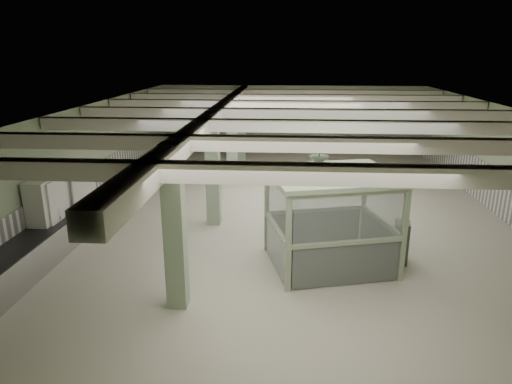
# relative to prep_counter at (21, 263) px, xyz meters

# --- Properties ---
(floor) EXTENTS (20.00, 20.00, 0.00)m
(floor) POSITION_rel_prep_counter_xyz_m (6.54, 5.16, -0.46)
(floor) COLOR beige
(floor) RESTS_ON ground
(ceiling) EXTENTS (14.00, 20.00, 0.02)m
(ceiling) POSITION_rel_prep_counter_xyz_m (6.54, 5.16, 3.14)
(ceiling) COLOR silver
(ceiling) RESTS_ON wall_back
(wall_back) EXTENTS (14.00, 0.02, 3.60)m
(wall_back) POSITION_rel_prep_counter_xyz_m (6.54, 15.16, 1.34)
(wall_back) COLOR #A4B691
(wall_back) RESTS_ON floor
(wall_front) EXTENTS (14.00, 0.02, 3.60)m
(wall_front) POSITION_rel_prep_counter_xyz_m (6.54, -4.84, 1.34)
(wall_front) COLOR #A4B691
(wall_front) RESTS_ON floor
(wall_left) EXTENTS (0.02, 20.00, 3.60)m
(wall_left) POSITION_rel_prep_counter_xyz_m (-0.46, 5.16, 1.34)
(wall_left) COLOR #A4B691
(wall_left) RESTS_ON floor
(wall_right) EXTENTS (0.02, 20.00, 3.60)m
(wall_right) POSITION_rel_prep_counter_xyz_m (13.54, 5.16, 1.34)
(wall_right) COLOR #A4B691
(wall_right) RESTS_ON floor
(wainscot_left) EXTENTS (0.05, 19.90, 1.50)m
(wainscot_left) POSITION_rel_prep_counter_xyz_m (-0.43, 5.16, 0.29)
(wainscot_left) COLOR white
(wainscot_left) RESTS_ON floor
(wainscot_right) EXTENTS (0.05, 19.90, 1.50)m
(wainscot_right) POSITION_rel_prep_counter_xyz_m (13.52, 5.16, 0.29)
(wainscot_right) COLOR white
(wainscot_right) RESTS_ON floor
(wainscot_back) EXTENTS (13.90, 0.05, 1.50)m
(wainscot_back) POSITION_rel_prep_counter_xyz_m (6.54, 15.13, 0.29)
(wainscot_back) COLOR white
(wainscot_back) RESTS_ON floor
(girder) EXTENTS (0.45, 19.90, 0.40)m
(girder) POSITION_rel_prep_counter_xyz_m (4.04, 5.16, 2.92)
(girder) COLOR silver
(girder) RESTS_ON ceiling
(beam_a) EXTENTS (13.90, 0.35, 0.32)m
(beam_a) POSITION_rel_prep_counter_xyz_m (6.54, -2.34, 2.96)
(beam_a) COLOR silver
(beam_a) RESTS_ON ceiling
(beam_b) EXTENTS (13.90, 0.35, 0.32)m
(beam_b) POSITION_rel_prep_counter_xyz_m (6.54, 0.16, 2.96)
(beam_b) COLOR silver
(beam_b) RESTS_ON ceiling
(beam_c) EXTENTS (13.90, 0.35, 0.32)m
(beam_c) POSITION_rel_prep_counter_xyz_m (6.54, 2.66, 2.96)
(beam_c) COLOR silver
(beam_c) RESTS_ON ceiling
(beam_d) EXTENTS (13.90, 0.35, 0.32)m
(beam_d) POSITION_rel_prep_counter_xyz_m (6.54, 5.16, 2.96)
(beam_d) COLOR silver
(beam_d) RESTS_ON ceiling
(beam_e) EXTENTS (13.90, 0.35, 0.32)m
(beam_e) POSITION_rel_prep_counter_xyz_m (6.54, 7.66, 2.96)
(beam_e) COLOR silver
(beam_e) RESTS_ON ceiling
(beam_f) EXTENTS (13.90, 0.35, 0.32)m
(beam_f) POSITION_rel_prep_counter_xyz_m (6.54, 10.16, 2.96)
(beam_f) COLOR silver
(beam_f) RESTS_ON ceiling
(beam_g) EXTENTS (13.90, 0.35, 0.32)m
(beam_g) POSITION_rel_prep_counter_xyz_m (6.54, 12.66, 2.96)
(beam_g) COLOR silver
(beam_g) RESTS_ON ceiling
(column_a) EXTENTS (0.42, 0.42, 3.60)m
(column_a) POSITION_rel_prep_counter_xyz_m (4.04, -0.84, 1.34)
(column_a) COLOR #95AC8A
(column_a) RESTS_ON floor
(column_b) EXTENTS (0.42, 0.42, 3.60)m
(column_b) POSITION_rel_prep_counter_xyz_m (4.04, 4.16, 1.34)
(column_b) COLOR #95AC8A
(column_b) RESTS_ON floor
(column_c) EXTENTS (0.42, 0.42, 3.60)m
(column_c) POSITION_rel_prep_counter_xyz_m (4.04, 9.16, 1.34)
(column_c) COLOR #95AC8A
(column_c) RESTS_ON floor
(column_d) EXTENTS (0.42, 0.42, 3.60)m
(column_d) POSITION_rel_prep_counter_xyz_m (4.04, 13.16, 1.34)
(column_d) COLOR #95AC8A
(column_d) RESTS_ON floor
(pendant_front) EXTENTS (0.44, 0.44, 0.22)m
(pendant_front) POSITION_rel_prep_counter_xyz_m (7.04, 0.16, 2.59)
(pendant_front) COLOR #304030
(pendant_front) RESTS_ON ceiling
(pendant_mid) EXTENTS (0.44, 0.44, 0.22)m
(pendant_mid) POSITION_rel_prep_counter_xyz_m (7.04, 5.66, 2.59)
(pendant_mid) COLOR #304030
(pendant_mid) RESTS_ON ceiling
(pendant_back) EXTENTS (0.44, 0.44, 0.22)m
(pendant_back) POSITION_rel_prep_counter_xyz_m (7.04, 10.66, 2.59)
(pendant_back) COLOR #304030
(pendant_back) RESTS_ON ceiling
(prep_counter) EXTENTS (0.90, 5.15, 0.91)m
(prep_counter) POSITION_rel_prep_counter_xyz_m (0.00, 0.00, 0.00)
(prep_counter) COLOR #A9AAAE
(prep_counter) RESTS_ON floor
(veg_colander) EXTENTS (0.58, 0.58, 0.20)m
(veg_colander) POSITION_rel_prep_counter_xyz_m (0.01, 1.98, 0.54)
(veg_colander) COLOR #424348
(veg_colander) RESTS_ON prep_counter
(walkin_cooler) EXTENTS (0.90, 2.20, 2.02)m
(walkin_cooler) POSITION_rel_prep_counter_xyz_m (-0.08, 2.16, 0.55)
(walkin_cooler) COLOR white
(walkin_cooler) RESTS_ON floor
(guard_booth) EXTENTS (3.61, 3.28, 2.46)m
(guard_booth) POSITION_rel_prep_counter_xyz_m (7.48, 1.41, 1.22)
(guard_booth) COLOR #9CB18D
(guard_booth) RESTS_ON floor
(filing_cabinet) EXTENTS (0.45, 0.57, 1.12)m
(filing_cabinet) POSITION_rel_prep_counter_xyz_m (9.36, 1.65, 0.10)
(filing_cabinet) COLOR #525648
(filing_cabinet) RESTS_ON floor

